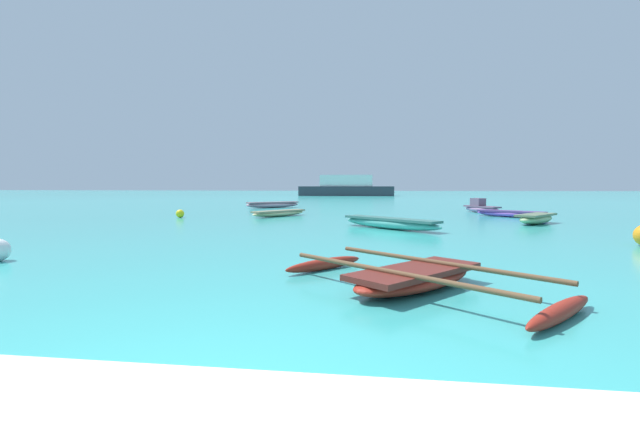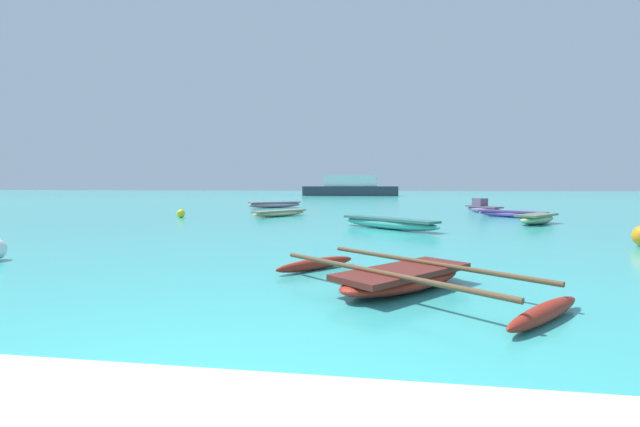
{
  "view_description": "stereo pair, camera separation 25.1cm",
  "coord_description": "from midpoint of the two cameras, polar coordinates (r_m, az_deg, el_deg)",
  "views": [
    {
      "loc": [
        1.19,
        -1.98,
        1.48
      ],
      "look_at": [
        -1.31,
        16.58,
        0.25
      ],
      "focal_mm": 24.0,
      "sensor_mm": 36.0,
      "label": 1
    },
    {
      "loc": [
        1.43,
        -1.95,
        1.48
      ],
      "look_at": [
        -1.31,
        16.58,
        0.25
      ],
      "focal_mm": 24.0,
      "sensor_mm": 36.0,
      "label": 2
    }
  ],
  "objects": [
    {
      "name": "moored_boat_2",
      "position": [
        18.4,
        27.28,
        -0.59
      ],
      "size": [
        2.2,
        2.47,
        0.39
      ],
      "rotation": [
        0.0,
        0.0,
        0.9
      ],
      "color": "#95B780",
      "rests_on": "ground_plane"
    },
    {
      "name": "moored_boat_3",
      "position": [
        6.28,
        12.2,
        -8.39
      ],
      "size": [
        4.19,
        3.93,
        0.36
      ],
      "rotation": [
        0.0,
        0.0,
        0.86
      ],
      "color": "maroon",
      "rests_on": "ground_plane"
    },
    {
      "name": "moored_boat_6",
      "position": [
        28.61,
        -5.8,
        1.21
      ],
      "size": [
        3.43,
        3.02,
        0.39
      ],
      "rotation": [
        0.0,
        0.0,
        0.69
      ],
      "color": "#D597AB",
      "rests_on": "ground_plane"
    },
    {
      "name": "moored_boat_4",
      "position": [
        21.87,
        24.56,
        -0.01
      ],
      "size": [
        2.99,
        2.57,
        0.3
      ],
      "rotation": [
        0.0,
        0.0,
        -0.67
      ],
      "color": "#8950C1",
      "rests_on": "ground_plane"
    },
    {
      "name": "distant_ferry",
      "position": [
        61.91,
        4.19,
        3.5
      ],
      "size": [
        13.57,
        2.99,
        2.99
      ],
      "color": "#2D333D",
      "rests_on": "ground_plane"
    },
    {
      "name": "moored_boat_0",
      "position": [
        20.61,
        -5.07,
        0.09
      ],
      "size": [
        2.37,
        3.0,
        0.29
      ],
      "rotation": [
        0.0,
        0.0,
        0.96
      ],
      "color": "beige",
      "rests_on": "ground_plane"
    },
    {
      "name": "moored_boat_1",
      "position": [
        24.79,
        21.18,
        0.72
      ],
      "size": [
        1.73,
        2.44,
        0.78
      ],
      "rotation": [
        0.0,
        0.0,
        -1.06
      ],
      "color": "#A979A6",
      "rests_on": "ground_plane"
    },
    {
      "name": "moored_boat_5",
      "position": [
        14.74,
        9.6,
        -1.23
      ],
      "size": [
        3.5,
        3.28,
        0.38
      ],
      "rotation": [
        0.0,
        0.0,
        -0.74
      ],
      "color": "#4AA99D",
      "rests_on": "ground_plane"
    },
    {
      "name": "mooring_buoy_2",
      "position": [
        20.7,
        -17.72,
        0.0
      ],
      "size": [
        0.38,
        0.38,
        0.38
      ],
      "color": "yellow",
      "rests_on": "ground_plane"
    }
  ]
}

